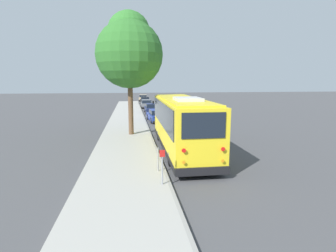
% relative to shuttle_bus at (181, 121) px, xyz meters
% --- Properties ---
extents(ground_plane, '(160.00, 160.00, 0.00)m').
position_rel_shuttle_bus_xyz_m(ground_plane, '(-1.48, -0.38, -1.84)').
color(ground_plane, '#474749').
extents(sidewalk_slab, '(80.00, 3.77, 0.15)m').
position_rel_shuttle_bus_xyz_m(sidewalk_slab, '(-1.48, 3.51, -1.76)').
color(sidewalk_slab, '#A3A099').
rests_on(sidewalk_slab, ground).
extents(curb_strip, '(80.00, 0.14, 0.15)m').
position_rel_shuttle_bus_xyz_m(curb_strip, '(-1.48, 1.56, -1.76)').
color(curb_strip, gray).
rests_on(curb_strip, ground).
extents(shuttle_bus, '(10.50, 2.63, 3.43)m').
position_rel_shuttle_bus_xyz_m(shuttle_bus, '(0.00, 0.00, 0.00)').
color(shuttle_bus, yellow).
rests_on(shuttle_bus, ground).
extents(parked_sedan_blue, '(4.52, 2.00, 1.27)m').
position_rel_shuttle_bus_xyz_m(parked_sedan_blue, '(12.16, 0.29, -1.25)').
color(parked_sedan_blue, navy).
rests_on(parked_sedan_blue, ground).
extents(parked_sedan_navy, '(4.30, 1.79, 1.29)m').
position_rel_shuttle_bus_xyz_m(parked_sedan_navy, '(19.33, 0.29, -1.24)').
color(parked_sedan_navy, '#19234C').
rests_on(parked_sedan_navy, ground).
extents(parked_sedan_gray, '(4.57, 1.74, 1.28)m').
position_rel_shuttle_bus_xyz_m(parked_sedan_gray, '(26.60, 0.56, -1.25)').
color(parked_sedan_gray, slate).
rests_on(parked_sedan_gray, ground).
extents(parked_sedan_black, '(4.65, 1.73, 1.27)m').
position_rel_shuttle_bus_xyz_m(parked_sedan_black, '(33.77, 0.36, -1.25)').
color(parked_sedan_black, black).
rests_on(parked_sedan_black, ground).
extents(parked_sedan_tan, '(4.46, 2.03, 1.32)m').
position_rel_shuttle_bus_xyz_m(parked_sedan_tan, '(41.13, 0.33, -1.22)').
color(parked_sedan_tan, tan).
rests_on(parked_sedan_tan, ground).
extents(street_tree, '(5.08, 5.08, 9.43)m').
position_rel_shuttle_bus_xyz_m(street_tree, '(4.98, 3.07, 4.77)').
color(street_tree, brown).
rests_on(street_tree, sidewalk_slab).
extents(sign_post_near, '(0.06, 0.22, 1.45)m').
position_rel_shuttle_bus_xyz_m(sign_post_near, '(-5.61, 1.87, -0.94)').
color(sign_post_near, gray).
rests_on(sign_post_near, sidewalk_slab).
extents(sign_post_far, '(0.06, 0.06, 1.13)m').
position_rel_shuttle_bus_xyz_m(sign_post_far, '(-3.99, 1.87, -1.12)').
color(sign_post_far, gray).
rests_on(sign_post_far, sidewalk_slab).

